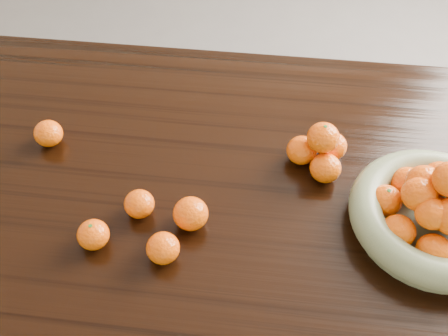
# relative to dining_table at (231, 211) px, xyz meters

# --- Properties ---
(ground) EXTENTS (5.00, 5.00, 0.00)m
(ground) POSITION_rel_dining_table_xyz_m (0.00, 0.00, -0.66)
(ground) COLOR #565351
(ground) RESTS_ON ground
(dining_table) EXTENTS (2.00, 1.00, 0.75)m
(dining_table) POSITION_rel_dining_table_xyz_m (0.00, 0.00, 0.00)
(dining_table) COLOR black
(dining_table) RESTS_ON ground
(fruit_bowl) EXTENTS (0.34, 0.34, 0.18)m
(fruit_bowl) POSITION_rel_dining_table_xyz_m (0.42, -0.06, 0.14)
(fruit_bowl) COLOR gray
(fruit_bowl) RESTS_ON dining_table
(orange_pyramid) EXTENTS (0.14, 0.14, 0.12)m
(orange_pyramid) POSITION_rel_dining_table_xyz_m (0.19, 0.09, 0.14)
(orange_pyramid) COLOR #DF5D06
(orange_pyramid) RESTS_ON dining_table
(loose_orange_0) EXTENTS (0.06, 0.06, 0.06)m
(loose_orange_0) POSITION_rel_dining_table_xyz_m (-0.25, -0.18, 0.12)
(loose_orange_0) COLOR #DF5D06
(loose_orange_0) RESTS_ON dining_table
(loose_orange_1) EXTENTS (0.07, 0.07, 0.06)m
(loose_orange_1) POSITION_rel_dining_table_xyz_m (-0.11, -0.19, 0.12)
(loose_orange_1) COLOR #DF5D06
(loose_orange_1) RESTS_ON dining_table
(loose_orange_2) EXTENTS (0.06, 0.06, 0.06)m
(loose_orange_2) POSITION_rel_dining_table_xyz_m (-0.18, -0.09, 0.12)
(loose_orange_2) COLOR #DF5D06
(loose_orange_2) RESTS_ON dining_table
(loose_orange_3) EXTENTS (0.07, 0.07, 0.06)m
(loose_orange_3) POSITION_rel_dining_table_xyz_m (-0.44, 0.08, 0.12)
(loose_orange_3) COLOR #DF5D06
(loose_orange_3) RESTS_ON dining_table
(loose_orange_4) EXTENTS (0.07, 0.07, 0.07)m
(loose_orange_4) POSITION_rel_dining_table_xyz_m (-0.07, -0.11, 0.12)
(loose_orange_4) COLOR #DF5D06
(loose_orange_4) RESTS_ON dining_table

